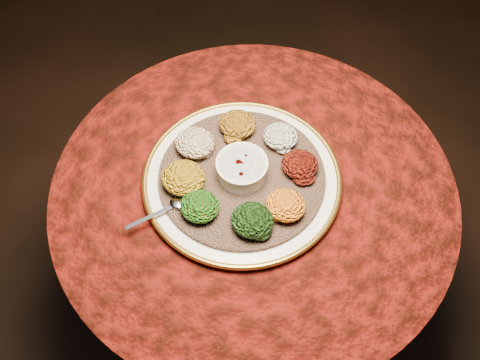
% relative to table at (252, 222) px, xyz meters
% --- Properties ---
extents(table, '(0.96, 0.96, 0.73)m').
position_rel_table_xyz_m(table, '(0.00, 0.00, 0.00)').
color(table, black).
rests_on(table, ground).
extents(platter, '(0.58, 0.58, 0.02)m').
position_rel_table_xyz_m(platter, '(-0.03, -0.00, 0.19)').
color(platter, beige).
rests_on(platter, table).
extents(injera, '(0.46, 0.46, 0.01)m').
position_rel_table_xyz_m(injera, '(-0.03, -0.00, 0.20)').
color(injera, brown).
rests_on(injera, platter).
extents(stew_bowl, '(0.12, 0.12, 0.05)m').
position_rel_table_xyz_m(stew_bowl, '(-0.03, -0.00, 0.24)').
color(stew_bowl, silver).
rests_on(stew_bowl, injera).
extents(spoon, '(0.10, 0.12, 0.01)m').
position_rel_table_xyz_m(spoon, '(-0.13, -0.15, 0.21)').
color(spoon, silver).
rests_on(spoon, injera).
extents(portion_ayib, '(0.08, 0.08, 0.04)m').
position_rel_table_xyz_m(portion_ayib, '(0.01, 0.13, 0.23)').
color(portion_ayib, silver).
rests_on(portion_ayib, injera).
extents(portion_kitfo, '(0.09, 0.08, 0.04)m').
position_rel_table_xyz_m(portion_kitfo, '(0.09, 0.07, 0.23)').
color(portion_kitfo, black).
rests_on(portion_kitfo, injera).
extents(portion_tikil, '(0.09, 0.09, 0.04)m').
position_rel_table_xyz_m(portion_tikil, '(0.10, -0.05, 0.23)').
color(portion_tikil, '#B97A0F').
rests_on(portion_tikil, injera).
extents(portion_gomen, '(0.09, 0.09, 0.05)m').
position_rel_table_xyz_m(portion_gomen, '(0.05, -0.11, 0.23)').
color(portion_gomen, black).
rests_on(portion_gomen, injera).
extents(portion_mixveg, '(0.09, 0.08, 0.04)m').
position_rel_table_xyz_m(portion_mixveg, '(-0.07, -0.13, 0.23)').
color(portion_mixveg, maroon).
rests_on(portion_mixveg, injera).
extents(portion_kik, '(0.10, 0.10, 0.05)m').
position_rel_table_xyz_m(portion_kik, '(-0.14, -0.08, 0.23)').
color(portion_kik, '#9D710D').
rests_on(portion_kik, injera).
extents(portion_timatim, '(0.10, 0.09, 0.05)m').
position_rel_table_xyz_m(portion_timatim, '(-0.16, 0.02, 0.23)').
color(portion_timatim, maroon).
rests_on(portion_timatim, injera).
extents(portion_shiro, '(0.09, 0.09, 0.04)m').
position_rel_table_xyz_m(portion_shiro, '(-0.10, 0.12, 0.23)').
color(portion_shiro, '#845710').
rests_on(portion_shiro, injera).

